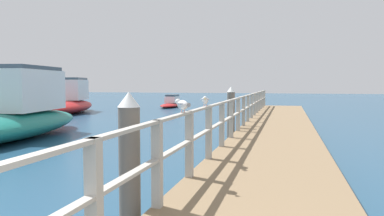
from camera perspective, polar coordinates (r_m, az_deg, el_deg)
The scene contains 9 objects.
pier_deck at distance 13.78m, azimuth 13.19°, elevation -3.93°, with size 2.62×26.54×0.51m, color #846B4C.
pier_railing at distance 13.77m, azimuth 8.11°, elevation 0.08°, with size 0.12×25.06×1.12m.
dock_piling_near at distance 4.85m, azimuth -9.78°, elevation -9.18°, with size 0.29×0.29×1.99m.
dock_piling_far at distance 13.17m, azimuth 6.12°, elevation -0.92°, with size 0.29×0.29×1.99m.
seagull_foreground at distance 5.71m, azimuth -1.51°, elevation 0.58°, with size 0.35×0.38×0.21m.
seagull_background at distance 7.24m, azimuth 2.07°, elevation 1.27°, with size 0.22×0.47×0.21m.
boat_1 at distance 27.59m, azimuth -18.54°, elevation 1.05°, with size 4.56×7.66×2.53m.
boat_4 at distance 32.44m, azimuth -3.26°, elevation 0.79°, with size 1.56×4.49×1.12m.
boat_6 at distance 15.66m, azimuth -25.92°, elevation -0.79°, with size 4.27×8.92×2.80m.
Camera 1 is at (0.36, -0.38, 2.09)m, focal length 33.96 mm.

